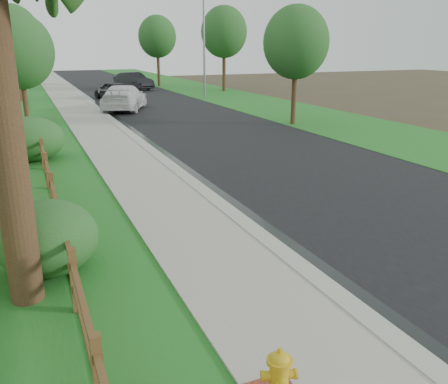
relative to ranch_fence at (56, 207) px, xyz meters
name	(u,v)px	position (x,y,z in m)	size (l,w,h in m)	color
ground	(382,361)	(3.60, -6.40, -0.62)	(120.00, 120.00, 0.00)	#3B3420
road	(136,96)	(8.20, 28.60, -0.61)	(8.00, 90.00, 0.02)	black
curb	(83,98)	(4.00, 28.60, -0.56)	(0.40, 90.00, 0.12)	gray
wet_gutter	(88,98)	(4.35, 28.60, -0.60)	(0.50, 90.00, 0.00)	black
sidewalk	(66,98)	(2.70, 28.60, -0.57)	(2.20, 90.00, 0.10)	#9C9688
grass_strip	(40,100)	(0.80, 28.60, -0.59)	(1.60, 90.00, 0.06)	#1C6323
verge_far	(214,93)	(15.10, 28.60, -0.60)	(6.00, 90.00, 0.04)	#1C6323
ranch_fence	(56,207)	(0.00, 0.00, 0.00)	(0.12, 16.92, 1.10)	#472D17
fire_hydrant	(279,378)	(1.90, -6.62, -0.19)	(0.47, 0.38, 0.71)	#BF9216
white_suv	(124,98)	(5.60, 20.21, 0.20)	(2.23, 5.48, 1.59)	silver
dark_car_mid	(113,90)	(6.08, 26.89, 0.08)	(1.61, 4.01, 1.36)	black
dark_car_far	(133,81)	(9.40, 34.72, 0.18)	(1.65, 4.73, 1.56)	black
streetlight	(202,38)	(12.76, 25.10, 3.90)	(1.75, 0.86, 7.98)	gray
shrub_a	(47,238)	(-0.30, -1.97, 0.07)	(1.83, 1.83, 1.37)	#1B4D21
shrub_d	(31,139)	(-0.30, 7.60, 0.18)	(2.34, 2.34, 1.59)	#1B4D21
tree_near_left	(19,51)	(-0.30, 13.53, 3.13)	(3.08, 3.08, 5.45)	#311E14
tree_near_right	(296,43)	(12.60, 11.07, 3.52)	(3.32, 3.32, 5.98)	#311E14
tree_mid_left	(13,35)	(-0.51, 28.31, 4.11)	(3.83, 3.83, 6.85)	#311E14
tree_mid_right	(224,32)	(16.60, 29.90, 4.49)	(4.06, 4.06, 7.35)	#311E14
tree_far_right	(157,37)	(12.60, 37.41, 4.19)	(3.73, 3.73, 6.87)	#311E14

